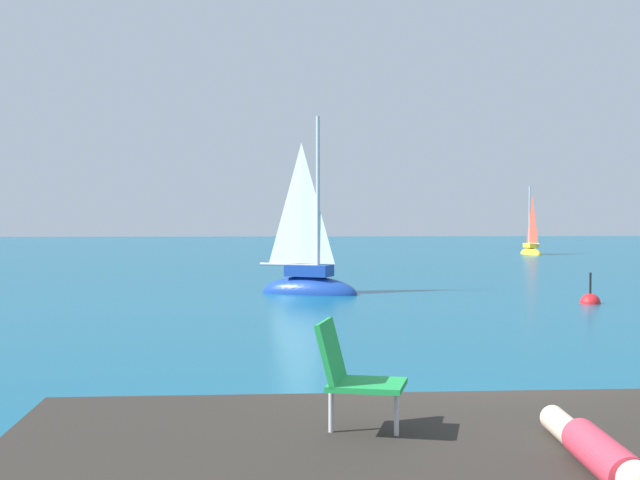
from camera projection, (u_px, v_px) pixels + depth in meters
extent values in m
plane|color=#0F5675|center=(458.00, 443.00, 9.47)|extent=(160.00, 160.00, 0.00)
ellipsoid|color=#193D99|center=(309.00, 294.00, 26.76)|extent=(3.28, 2.27, 1.07)
cube|color=#193D99|center=(309.00, 271.00, 26.74)|extent=(1.55, 1.25, 0.35)
cylinder|color=#B7B7BC|center=(318.00, 197.00, 26.56)|extent=(0.12, 0.12, 4.87)
cylinder|color=#B2B2B7|center=(289.00, 265.00, 26.99)|extent=(1.81, 0.90, 0.09)
pyramid|color=white|center=(301.00, 203.00, 26.77)|extent=(1.44, 0.70, 3.70)
ellipsoid|color=yellow|center=(531.00, 254.00, 51.53)|extent=(1.14, 2.43, 0.80)
cube|color=yellow|center=(531.00, 245.00, 51.51)|extent=(0.71, 1.09, 0.26)
cylinder|color=#B7B7BC|center=(529.00, 217.00, 51.67)|extent=(0.09, 0.09, 3.65)
cylinder|color=#B2B2B7|center=(535.00, 244.00, 51.00)|extent=(0.28, 1.45, 0.07)
pyramid|color=#DB4C38|center=(532.00, 219.00, 51.27)|extent=(0.21, 1.16, 2.77)
cylinder|color=#DB384C|center=(603.00, 456.00, 5.19)|extent=(0.27, 0.91, 0.24)
cylinder|color=beige|center=(566.00, 429.00, 5.94)|extent=(0.21, 0.71, 0.18)
cube|color=green|center=(367.00, 385.00, 6.16)|extent=(0.62, 0.59, 0.04)
cube|color=green|center=(331.00, 352.00, 6.21)|extent=(0.26, 0.50, 0.45)
cylinder|color=silver|center=(396.00, 411.00, 6.12)|extent=(0.04, 0.04, 0.35)
cylinder|color=silver|center=(331.00, 408.00, 6.22)|extent=(0.04, 0.04, 0.35)
sphere|color=red|center=(590.00, 304.00, 23.87)|extent=(0.56, 0.56, 0.56)
cylinder|color=black|center=(590.00, 284.00, 23.85)|extent=(0.06, 0.06, 0.60)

